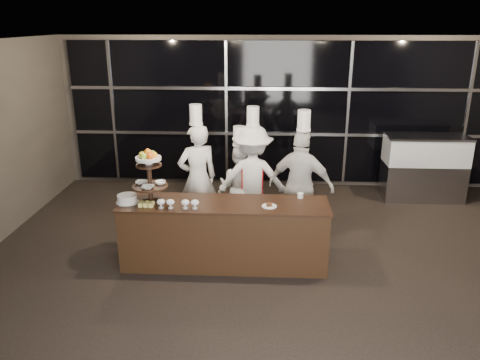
# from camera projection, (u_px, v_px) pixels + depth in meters

# --- Properties ---
(room) EXTENTS (10.00, 10.00, 10.00)m
(room) POSITION_uv_depth(u_px,v_px,m) (307.00, 208.00, 4.63)
(room) COLOR black
(room) RESTS_ON ground
(window_wall) EXTENTS (8.60, 0.10, 2.80)m
(window_wall) POSITION_uv_depth(u_px,v_px,m) (287.00, 114.00, 9.30)
(window_wall) COLOR black
(window_wall) RESTS_ON ground
(buffet_counter) EXTENTS (2.84, 0.74, 0.92)m
(buffet_counter) POSITION_uv_depth(u_px,v_px,m) (224.00, 233.00, 6.47)
(buffet_counter) COLOR black
(buffet_counter) RESTS_ON ground
(display_stand) EXTENTS (0.48, 0.48, 0.74)m
(display_stand) POSITION_uv_depth(u_px,v_px,m) (149.00, 172.00, 6.24)
(display_stand) COLOR black
(display_stand) RESTS_ON buffet_counter
(compotes) EXTENTS (0.56, 0.11, 0.12)m
(compotes) POSITION_uv_depth(u_px,v_px,m) (178.00, 202.00, 6.12)
(compotes) COLOR silver
(compotes) RESTS_ON buffet_counter
(layer_cake) EXTENTS (0.30, 0.30, 0.11)m
(layer_cake) POSITION_uv_depth(u_px,v_px,m) (127.00, 199.00, 6.33)
(layer_cake) COLOR white
(layer_cake) RESTS_ON buffet_counter
(pastry_squares) EXTENTS (0.20, 0.13, 0.05)m
(pastry_squares) POSITION_uv_depth(u_px,v_px,m) (146.00, 204.00, 6.21)
(pastry_squares) COLOR #E0D56E
(pastry_squares) RESTS_ON buffet_counter
(small_plate) EXTENTS (0.20, 0.20, 0.05)m
(small_plate) POSITION_uv_depth(u_px,v_px,m) (269.00, 206.00, 6.19)
(small_plate) COLOR white
(small_plate) RESTS_ON buffet_counter
(chef_cup) EXTENTS (0.08, 0.08, 0.07)m
(chef_cup) POSITION_uv_depth(u_px,v_px,m) (300.00, 195.00, 6.50)
(chef_cup) COLOR white
(chef_cup) RESTS_ON buffet_counter
(display_case) EXTENTS (1.50, 0.66, 1.24)m
(display_case) POSITION_uv_depth(u_px,v_px,m) (424.00, 164.00, 8.83)
(display_case) COLOR #A5A5AA
(display_case) RESTS_ON ground
(chef_a) EXTENTS (0.76, 0.67, 2.06)m
(chef_a) POSITION_uv_depth(u_px,v_px,m) (198.00, 177.00, 7.41)
(chef_a) COLOR white
(chef_a) RESTS_ON ground
(chef_b) EXTENTS (0.80, 0.70, 1.70)m
(chef_b) POSITION_uv_depth(u_px,v_px,m) (239.00, 185.00, 7.61)
(chef_b) COLOR silver
(chef_b) RESTS_ON ground
(chef_c) EXTENTS (1.12, 0.66, 2.03)m
(chef_c) POSITION_uv_depth(u_px,v_px,m) (252.00, 178.00, 7.47)
(chef_c) COLOR white
(chef_c) RESTS_ON ground
(chef_d) EXTENTS (1.10, 0.74, 2.03)m
(chef_d) POSITION_uv_depth(u_px,v_px,m) (301.00, 185.00, 7.12)
(chef_d) COLOR silver
(chef_d) RESTS_ON ground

